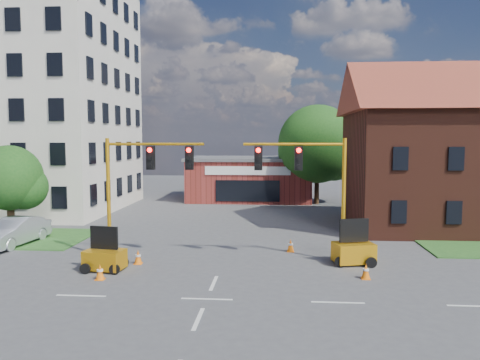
% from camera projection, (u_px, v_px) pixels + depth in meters
% --- Properties ---
extents(ground, '(120.00, 120.00, 0.00)m').
position_uv_depth(ground, '(207.00, 299.00, 18.03)').
color(ground, '#47474A').
rests_on(ground, ground).
extents(lane_markings, '(60.00, 36.00, 0.01)m').
position_uv_depth(lane_markings, '(193.00, 331.00, 15.05)').
color(lane_markings, silver).
rests_on(lane_markings, ground).
extents(office_block, '(18.40, 15.40, 20.60)m').
position_uv_depth(office_block, '(14.00, 91.00, 40.40)').
color(office_block, silver).
rests_on(office_block, ground).
extents(brick_shop, '(12.40, 8.40, 4.30)m').
position_uv_depth(brick_shop, '(250.00, 178.00, 47.62)').
color(brick_shop, maroon).
rests_on(brick_shop, ground).
extents(tree_large, '(7.73, 7.36, 9.36)m').
position_uv_depth(tree_large, '(321.00, 147.00, 43.92)').
color(tree_large, '#322212').
rests_on(tree_large, ground).
extents(tree_nw_front, '(4.28, 4.08, 5.77)m').
position_uv_depth(tree_nw_front, '(13.00, 180.00, 29.27)').
color(tree_nw_front, '#322212').
rests_on(tree_nw_front, ground).
extents(signal_mast_west, '(5.30, 0.60, 6.20)m').
position_uv_depth(signal_mast_west, '(139.00, 183.00, 23.97)').
color(signal_mast_west, gray).
rests_on(signal_mast_west, ground).
extents(signal_mast_east, '(5.30, 0.60, 6.20)m').
position_uv_depth(signal_mast_east, '(310.00, 184.00, 23.31)').
color(signal_mast_east, gray).
rests_on(signal_mast_east, ground).
extents(trailer_west, '(1.93, 1.44, 2.01)m').
position_uv_depth(trailer_west, '(105.00, 257.00, 21.89)').
color(trailer_west, orange).
rests_on(trailer_west, ground).
extents(trailer_east, '(2.15, 1.70, 2.15)m').
position_uv_depth(trailer_east, '(354.00, 250.00, 23.05)').
color(trailer_east, orange).
rests_on(trailer_east, ground).
extents(cone_a, '(0.40, 0.40, 0.70)m').
position_uv_depth(cone_a, '(100.00, 272.00, 20.49)').
color(cone_a, orange).
rests_on(cone_a, ground).
extents(cone_b, '(0.40, 0.40, 0.70)m').
position_uv_depth(cone_b, '(138.00, 257.00, 23.07)').
color(cone_b, orange).
rests_on(cone_b, ground).
extents(cone_c, '(0.40, 0.40, 0.70)m').
position_uv_depth(cone_c, '(366.00, 271.00, 20.60)').
color(cone_c, orange).
rests_on(cone_c, ground).
extents(cone_d, '(0.40, 0.40, 0.70)m').
position_uv_depth(cone_d, '(291.00, 246.00, 25.57)').
color(cone_d, orange).
rests_on(cone_d, ground).
extents(pickup_white, '(5.41, 4.06, 1.37)m').
position_uv_depth(pickup_white, '(396.00, 221.00, 31.27)').
color(pickup_white, silver).
rests_on(pickup_white, ground).
extents(sedan_silver_front, '(2.23, 5.04, 1.61)m').
position_uv_depth(sedan_silver_front, '(14.00, 232.00, 27.04)').
color(sedan_silver_front, '#B5B9BD').
rests_on(sedan_silver_front, ground).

